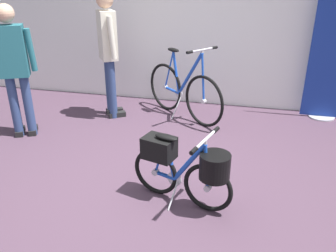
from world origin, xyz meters
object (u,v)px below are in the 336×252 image
(floor_banner_stand, at_px, (332,62))
(visitor_browsing, at_px, (14,65))
(visitor_near_wall, at_px, (108,48))
(display_bike_left, at_px, (183,91))
(folding_bike_foreground, at_px, (186,166))

(floor_banner_stand, relative_size, visitor_browsing, 1.12)
(floor_banner_stand, height_order, visitor_browsing, floor_banner_stand)
(visitor_near_wall, bearing_deg, display_bike_left, 10.33)
(folding_bike_foreground, distance_m, display_bike_left, 2.04)
(floor_banner_stand, xyz_separation_m, visitor_browsing, (-3.78, -1.53, 0.10))
(visitor_near_wall, bearing_deg, folding_bike_foreground, -51.80)
(visitor_near_wall, distance_m, visitor_browsing, 1.21)
(folding_bike_foreground, relative_size, visitor_browsing, 0.59)
(display_bike_left, xyz_separation_m, visitor_browsing, (-1.84, -1.07, 0.52))
(folding_bike_foreground, height_order, visitor_near_wall, visitor_near_wall)
(floor_banner_stand, distance_m, visitor_browsing, 4.08)
(floor_banner_stand, bearing_deg, visitor_browsing, -157.96)
(folding_bike_foreground, xyz_separation_m, visitor_browsing, (-2.26, 0.93, 0.53))
(visitor_near_wall, relative_size, visitor_browsing, 1.07)
(floor_banner_stand, xyz_separation_m, folding_bike_foreground, (-1.53, -2.46, -0.43))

